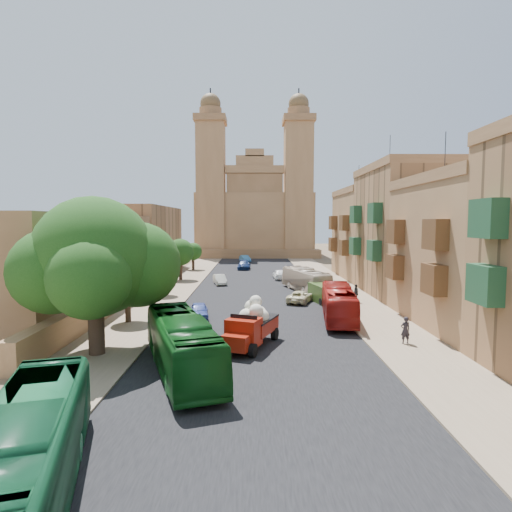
{
  "coord_description": "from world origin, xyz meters",
  "views": [
    {
      "loc": [
        -0.29,
        -20.66,
        7.77
      ],
      "look_at": [
        0.0,
        26.0,
        4.0
      ],
      "focal_mm": 30.0,
      "sensor_mm": 36.0,
      "label": 1
    }
  ],
  "objects_px": {
    "street_tree_d": "(193,252)",
    "pedestrian_c": "(356,293)",
    "bus_green_north": "(182,344)",
    "car_blue_b": "(245,259)",
    "bus_cream_east": "(306,280)",
    "car_white_a": "(220,280)",
    "bus_red_east": "(339,303)",
    "bus_green_south": "(26,455)",
    "street_tree_c": "(180,252)",
    "car_cream": "(300,297)",
    "street_tree_b": "(161,269)",
    "church": "(255,214)",
    "red_truck": "(251,325)",
    "pedestrian_a": "(405,330)",
    "ficus_tree": "(96,261)",
    "street_tree_a": "(127,281)",
    "car_white_b": "(280,274)",
    "olive_pickup": "(324,294)",
    "car_dkblue": "(244,265)"
  },
  "relations": [
    {
      "from": "street_tree_d",
      "to": "pedestrian_c",
      "type": "distance_m",
      "value": 34.3
    },
    {
      "from": "bus_green_north",
      "to": "car_blue_b",
      "type": "distance_m",
      "value": 60.48
    },
    {
      "from": "bus_cream_east",
      "to": "car_white_a",
      "type": "distance_m",
      "value": 11.37
    },
    {
      "from": "car_white_a",
      "to": "bus_red_east",
      "type": "bearing_deg",
      "value": -73.75
    },
    {
      "from": "bus_green_south",
      "to": "bus_red_east",
      "type": "distance_m",
      "value": 25.56
    },
    {
      "from": "street_tree_c",
      "to": "car_cream",
      "type": "height_order",
      "value": "street_tree_c"
    },
    {
      "from": "street_tree_b",
      "to": "car_cream",
      "type": "height_order",
      "value": "street_tree_b"
    },
    {
      "from": "church",
      "to": "pedestrian_c",
      "type": "bearing_deg",
      "value": -80.74
    },
    {
      "from": "street_tree_b",
      "to": "street_tree_c",
      "type": "height_order",
      "value": "street_tree_c"
    },
    {
      "from": "street_tree_c",
      "to": "red_truck",
      "type": "relative_size",
      "value": 0.98
    },
    {
      "from": "church",
      "to": "street_tree_b",
      "type": "height_order",
      "value": "church"
    },
    {
      "from": "bus_cream_east",
      "to": "car_blue_b",
      "type": "xyz_separation_m",
      "value": [
        -7.4,
        35.15,
        -0.66
      ]
    },
    {
      "from": "street_tree_d",
      "to": "car_blue_b",
      "type": "distance_m",
      "value": 15.85
    },
    {
      "from": "bus_cream_east",
      "to": "pedestrian_a",
      "type": "relative_size",
      "value": 5.35
    },
    {
      "from": "ficus_tree",
      "to": "street_tree_a",
      "type": "distance_m",
      "value": 8.33
    },
    {
      "from": "street_tree_b",
      "to": "bus_green_north",
      "type": "xyz_separation_m",
      "value": [
        6.0,
        -23.0,
        -1.35
      ]
    },
    {
      "from": "bus_green_north",
      "to": "car_blue_b",
      "type": "relative_size",
      "value": 2.7
    },
    {
      "from": "bus_green_south",
      "to": "car_white_b",
      "type": "xyz_separation_m",
      "value": [
        9.74,
        46.01,
        -0.74
      ]
    },
    {
      "from": "bus_red_east",
      "to": "car_cream",
      "type": "xyz_separation_m",
      "value": [
        -2.23,
        7.34,
        -0.77
      ]
    },
    {
      "from": "street_tree_c",
      "to": "car_white_b",
      "type": "height_order",
      "value": "street_tree_c"
    },
    {
      "from": "red_truck",
      "to": "pedestrian_a",
      "type": "bearing_deg",
      "value": 3.19
    },
    {
      "from": "street_tree_b",
      "to": "bus_cream_east",
      "type": "bearing_deg",
      "value": 8.39
    },
    {
      "from": "bus_red_east",
      "to": "bus_cream_east",
      "type": "height_order",
      "value": "bus_red_east"
    },
    {
      "from": "pedestrian_c",
      "to": "church",
      "type": "bearing_deg",
      "value": -176.41
    },
    {
      "from": "street_tree_d",
      "to": "car_blue_b",
      "type": "relative_size",
      "value": 1.12
    },
    {
      "from": "bus_green_south",
      "to": "car_white_a",
      "type": "relative_size",
      "value": 2.75
    },
    {
      "from": "bus_red_east",
      "to": "car_cream",
      "type": "relative_size",
      "value": 2.35
    },
    {
      "from": "olive_pickup",
      "to": "pedestrian_c",
      "type": "relative_size",
      "value": 2.51
    },
    {
      "from": "street_tree_c",
      "to": "car_dkblue",
      "type": "height_order",
      "value": "street_tree_c"
    },
    {
      "from": "bus_green_north",
      "to": "car_dkblue",
      "type": "bearing_deg",
      "value": 68.09
    },
    {
      "from": "car_cream",
      "to": "car_white_a",
      "type": "bearing_deg",
      "value": -33.51
    },
    {
      "from": "car_blue_b",
      "to": "pedestrian_a",
      "type": "xyz_separation_m",
      "value": [
        11.28,
        -55.47,
        0.23
      ]
    },
    {
      "from": "ficus_tree",
      "to": "car_white_b",
      "type": "bearing_deg",
      "value": 68.73
    },
    {
      "from": "church",
      "to": "street_tree_b",
      "type": "distance_m",
      "value": 55.93
    },
    {
      "from": "street_tree_d",
      "to": "church",
      "type": "bearing_deg",
      "value": 71.91
    },
    {
      "from": "street_tree_a",
      "to": "street_tree_d",
      "type": "xyz_separation_m",
      "value": [
        0.0,
        36.0,
        -0.27
      ]
    },
    {
      "from": "ficus_tree",
      "to": "pedestrian_a",
      "type": "xyz_separation_m",
      "value": [
        18.8,
        1.96,
        -4.59
      ]
    },
    {
      "from": "street_tree_b",
      "to": "car_blue_b",
      "type": "relative_size",
      "value": 1.08
    },
    {
      "from": "bus_cream_east",
      "to": "ficus_tree",
      "type": "bearing_deg",
      "value": 40.06
    },
    {
      "from": "street_tree_d",
      "to": "pedestrian_a",
      "type": "distance_m",
      "value": 46.33
    },
    {
      "from": "street_tree_c",
      "to": "street_tree_d",
      "type": "relative_size",
      "value": 1.26
    },
    {
      "from": "car_cream",
      "to": "pedestrian_a",
      "type": "relative_size",
      "value": 2.35
    },
    {
      "from": "church",
      "to": "bus_green_south",
      "type": "relative_size",
      "value": 3.57
    },
    {
      "from": "bus_green_south",
      "to": "car_white_b",
      "type": "bearing_deg",
      "value": 62.35
    },
    {
      "from": "church",
      "to": "car_white_a",
      "type": "xyz_separation_m",
      "value": [
        -4.44,
        -46.85,
        -8.91
      ]
    },
    {
      "from": "street_tree_c",
      "to": "car_white_b",
      "type": "xyz_separation_m",
      "value": [
        13.24,
        0.54,
        -3.0
      ]
    },
    {
      "from": "car_white_a",
      "to": "street_tree_b",
      "type": "bearing_deg",
      "value": -138.88
    },
    {
      "from": "bus_red_east",
      "to": "pedestrian_a",
      "type": "bearing_deg",
      "value": 121.34
    },
    {
      "from": "street_tree_c",
      "to": "olive_pickup",
      "type": "height_order",
      "value": "street_tree_c"
    },
    {
      "from": "street_tree_a",
      "to": "street_tree_d",
      "type": "height_order",
      "value": "street_tree_a"
    }
  ]
}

